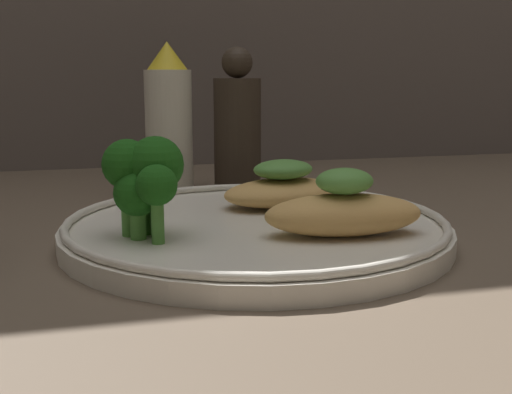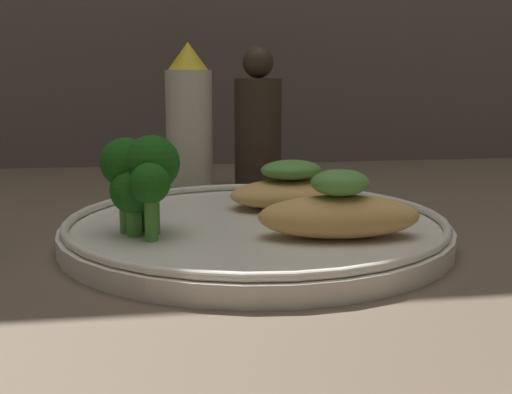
{
  "view_description": "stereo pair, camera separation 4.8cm",
  "coord_description": "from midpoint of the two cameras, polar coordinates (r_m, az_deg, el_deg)",
  "views": [
    {
      "loc": [
        -11.71,
        -45.23,
        12.5
      ],
      "look_at": [
        0.0,
        0.0,
        3.4
      ],
      "focal_mm": 45.0,
      "sensor_mm": 36.0,
      "label": 1
    },
    {
      "loc": [
        -7.05,
        -46.18,
        12.5
      ],
      "look_at": [
        0.0,
        0.0,
        3.4
      ],
      "focal_mm": 45.0,
      "sensor_mm": 36.0,
      "label": 2
    }
  ],
  "objects": [
    {
      "name": "ground_plane",
      "position": [
        0.48,
        -2.82,
        -4.56
      ],
      "size": [
        180.0,
        180.0,
        1.0
      ],
      "primitive_type": "cube",
      "color": "brown"
    },
    {
      "name": "plate",
      "position": [
        0.48,
        -2.83,
        -2.85
      ],
      "size": [
        28.85,
        28.85,
        2.0
      ],
      "color": "silver",
      "rests_on": "ground_plane"
    },
    {
      "name": "grilled_meat_front",
      "position": [
        0.44,
        4.77,
        -1.23
      ],
      "size": [
        11.5,
        5.84,
        4.7
      ],
      "color": "tan",
      "rests_on": "plate"
    },
    {
      "name": "grilled_meat_middle",
      "position": [
        0.54,
        -0.1,
        0.77
      ],
      "size": [
        11.79,
        8.65,
        3.92
      ],
      "color": "tan",
      "rests_on": "plate"
    },
    {
      "name": "broccoli_bunch",
      "position": [
        0.44,
        -12.94,
        1.72
      ],
      "size": [
        5.49,
        5.76,
        6.92
      ],
      "color": "#4C8E38",
      "rests_on": "plate"
    },
    {
      "name": "sauce_bottle",
      "position": [
        0.67,
        -9.8,
        6.56
      ],
      "size": [
        4.84,
        4.84,
        15.57
      ],
      "color": "silver",
      "rests_on": "ground_plane"
    },
    {
      "name": "pepper_grinder",
      "position": [
        0.68,
        -3.66,
        6.16
      ],
      "size": [
        5.0,
        5.0,
        15.15
      ],
      "color": "#382D23",
      "rests_on": "ground_plane"
    }
  ]
}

